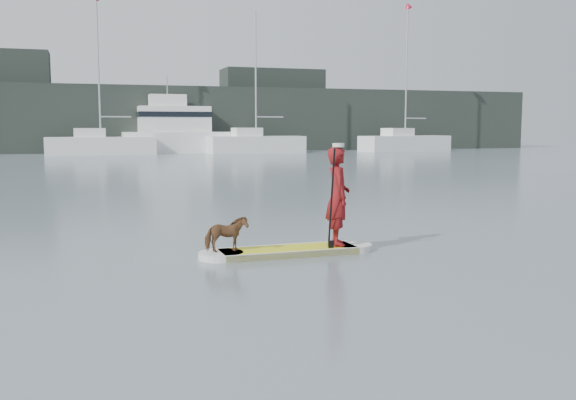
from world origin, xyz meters
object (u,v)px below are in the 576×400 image
object	(u,v)px
paddleboard	(288,251)
dog	(226,234)
sailboat_e	(255,143)
sailboat_f	(404,141)
sailboat_d	(100,144)
motor_yacht_a	(181,131)
paddler	(338,196)

from	to	relation	value
paddleboard	dog	size ratio (longest dim) A/B	4.44
sailboat_e	sailboat_f	world-z (taller)	sailboat_f
dog	sailboat_d	size ratio (longest dim) A/B	0.06
dog	sailboat_e	bearing A→B (deg)	-20.22
sailboat_d	sailboat_f	bearing A→B (deg)	-2.71
sailboat_f	dog	bearing A→B (deg)	-132.59
sailboat_f	motor_yacht_a	size ratio (longest dim) A/B	1.21
dog	sailboat_d	world-z (taller)	sailboat_d
paddler	motor_yacht_a	bearing A→B (deg)	6.49
motor_yacht_a	paddleboard	bearing A→B (deg)	-95.50
sailboat_d	sailboat_e	world-z (taller)	sailboat_d
paddler	sailboat_f	distance (m)	50.09
paddler	sailboat_d	bearing A→B (deg)	15.35
dog	paddleboard	bearing A→B (deg)	-93.97
paddler	sailboat_f	xyz separation A→B (m)	(24.72, 43.56, -0.11)
sailboat_e	dog	bearing A→B (deg)	-108.25
paddler	dog	distance (m)	2.21
dog	motor_yacht_a	distance (m)	46.90
sailboat_d	paddleboard	bearing A→B (deg)	-88.62
dog	motor_yacht_a	bearing A→B (deg)	-12.16
dog	sailboat_f	distance (m)	51.19
paddleboard	sailboat_e	size ratio (longest dim) A/B	0.27
sailboat_f	motor_yacht_a	bearing A→B (deg)	161.12
paddleboard	paddler	distance (m)	1.38
paddleboard	paddler	xyz separation A→B (m)	(0.98, 0.01, 0.97)
paddler	sailboat_e	distance (m)	44.87
sailboat_e	motor_yacht_a	distance (m)	6.72
motor_yacht_a	dog	bearing A→B (deg)	-96.90
dog	motor_yacht_a	size ratio (longest dim) A/B	0.07
sailboat_d	motor_yacht_a	bearing A→B (deg)	15.62
sailboat_d	sailboat_e	distance (m)	13.13
dog	sailboat_d	distance (m)	44.34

